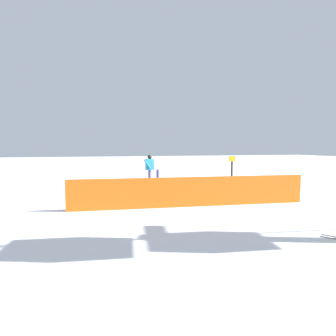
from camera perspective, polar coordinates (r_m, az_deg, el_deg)
ground_plane at (r=14.62m, az=0.88°, el=-5.57°), size 120.00×120.00×0.00m
grind_box at (r=14.57m, az=0.88°, el=-4.29°), size 5.07×0.96×0.73m
snowboarder at (r=14.22m, az=-3.63°, el=0.18°), size 1.56×0.49×1.40m
safety_fence at (r=11.65m, az=5.11°, el=-5.00°), size 10.24×0.90×1.27m
trail_marker at (r=15.98m, az=13.20°, el=-0.93°), size 0.40×0.10×2.02m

